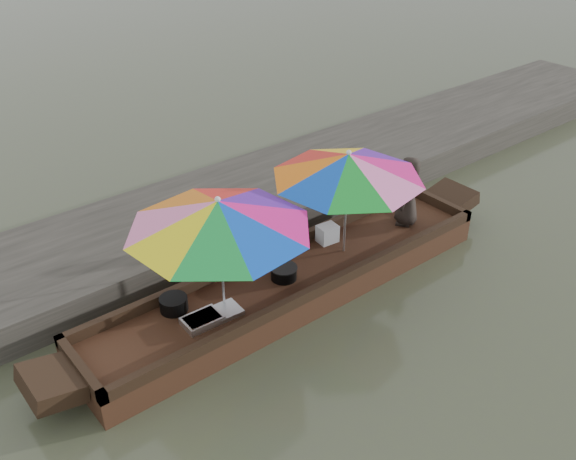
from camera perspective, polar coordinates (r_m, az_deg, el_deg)
water at (r=8.83m, az=0.41°, el=-5.82°), size 80.00×80.00×0.00m
dock at (r=10.21m, az=-7.41°, el=1.14°), size 22.00×2.20×0.50m
boat_hull at (r=8.73m, az=0.41°, el=-4.90°), size 6.07×1.20×0.35m
cooking_pot at (r=8.08m, az=-10.13°, el=-6.48°), size 0.35×0.35×0.18m
tray_crayfish at (r=7.85m, az=-7.64°, el=-7.95°), size 0.48×0.34×0.09m
tray_scallop at (r=7.96m, az=-5.91°, el=-7.33°), size 0.48×0.35×0.06m
charcoal_grill at (r=8.51m, az=-0.38°, el=-3.85°), size 0.35×0.35×0.16m
supply_bag at (r=9.28m, az=3.52°, el=-0.32°), size 0.30×0.25×0.26m
vendor at (r=9.69m, az=10.64°, el=3.44°), size 0.64×0.61×1.09m
umbrella_bow at (r=7.66m, az=-5.97°, el=-2.18°), size 2.75×2.75×1.55m
umbrella_stern at (r=8.75m, az=5.19°, el=2.42°), size 2.46×2.46×1.55m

